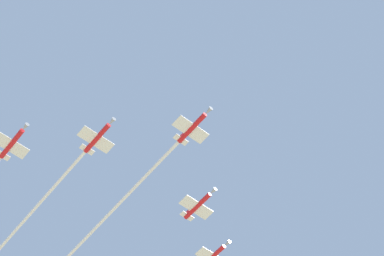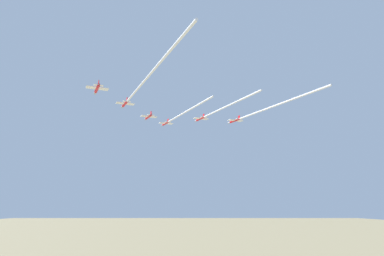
# 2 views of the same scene
# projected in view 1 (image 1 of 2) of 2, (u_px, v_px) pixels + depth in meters

# --- Properties ---
(jet_lead) EXTENTS (27.10, 62.93, 2.49)m
(jet_lead) POSITION_uv_depth(u_px,v_px,m) (140.00, 182.00, 168.25)
(jet_lead) COLOR red
(jet_port_inner) EXTENTS (9.12, 11.83, 2.49)m
(jet_port_inner) POSITION_uv_depth(u_px,v_px,m) (198.00, 205.00, 171.07)
(jet_port_inner) COLOR red
(jet_starboard_inner) EXTENTS (25.69, 59.41, 2.49)m
(jet_starboard_inner) POSITION_uv_depth(u_px,v_px,m) (54.00, 187.00, 170.09)
(jet_starboard_inner) COLOR red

